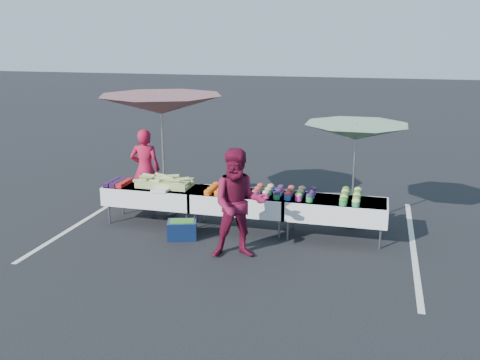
% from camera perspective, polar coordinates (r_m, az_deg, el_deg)
% --- Properties ---
extents(ground, '(80.00, 80.00, 0.00)m').
position_cam_1_polar(ground, '(10.38, 0.00, -5.34)').
color(ground, black).
extents(stripe_left, '(0.10, 5.00, 0.00)m').
position_cam_1_polar(stripe_left, '(11.57, -15.55, -3.72)').
color(stripe_left, silver).
rests_on(stripe_left, ground).
extents(stripe_right, '(0.10, 5.00, 0.00)m').
position_cam_1_polar(stripe_right, '(10.10, 17.96, -6.69)').
color(stripe_right, silver).
rests_on(stripe_right, ground).
extents(table_left, '(1.86, 0.81, 0.75)m').
position_cam_1_polar(table_left, '(10.77, -9.30, -1.50)').
color(table_left, white).
rests_on(table_left, ground).
extents(table_center, '(1.86, 0.81, 0.75)m').
position_cam_1_polar(table_center, '(10.19, 0.00, -2.26)').
color(table_center, white).
rests_on(table_center, ground).
extents(table_right, '(1.86, 0.81, 0.75)m').
position_cam_1_polar(table_right, '(9.90, 10.13, -3.02)').
color(table_right, white).
rests_on(table_right, ground).
extents(berry_punnets, '(0.40, 0.54, 0.08)m').
position_cam_1_polar(berry_punnets, '(10.96, -12.87, -0.26)').
color(berry_punnets, black).
rests_on(berry_punnets, table_left).
extents(corn_pile, '(1.16, 0.57, 0.26)m').
position_cam_1_polar(corn_pile, '(10.64, -8.02, -0.21)').
color(corn_pile, '#9EB95E').
rests_on(corn_pile, table_left).
extents(plastic_bags, '(0.30, 0.25, 0.05)m').
position_cam_1_polar(plastic_bags, '(10.33, -8.50, -1.07)').
color(plastic_bags, white).
rests_on(plastic_bags, table_left).
extents(carrot_bowls, '(0.75, 0.69, 0.11)m').
position_cam_1_polar(carrot_bowls, '(10.18, -1.38, -1.01)').
color(carrot_bowls, '#D25517').
rests_on(carrot_bowls, table_center).
extents(potato_cups, '(1.14, 0.58, 0.16)m').
position_cam_1_polar(potato_cups, '(9.94, 4.74, -1.27)').
color(potato_cups, '#265AB4').
rests_on(potato_cups, table_right).
extents(bean_baskets, '(0.36, 0.86, 0.15)m').
position_cam_1_polar(bean_baskets, '(9.90, 11.74, -1.67)').
color(bean_baskets, '#20833F').
rests_on(bean_baskets, table_right).
extents(vendor, '(0.70, 0.53, 1.74)m').
position_cam_1_polar(vendor, '(11.59, -10.07, 1.13)').
color(vendor, '#AC1335').
rests_on(vendor, ground).
extents(customer, '(1.08, 0.94, 1.87)m').
position_cam_1_polar(customer, '(8.86, -0.17, -2.57)').
color(customer, maroon).
rests_on(customer, ground).
extents(umbrella_left, '(2.50, 2.50, 2.54)m').
position_cam_1_polar(umbrella_left, '(10.74, -8.40, 7.88)').
color(umbrella_left, black).
rests_on(umbrella_left, ground).
extents(umbrella_right, '(2.61, 2.61, 2.05)m').
position_cam_1_polar(umbrella_right, '(10.36, 12.27, 4.96)').
color(umbrella_right, black).
rests_on(umbrella_right, ground).
extents(storage_bin, '(0.62, 0.53, 0.34)m').
position_cam_1_polar(storage_bin, '(9.95, -6.20, -5.25)').
color(storage_bin, '#0C1B3E').
rests_on(storage_bin, ground).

